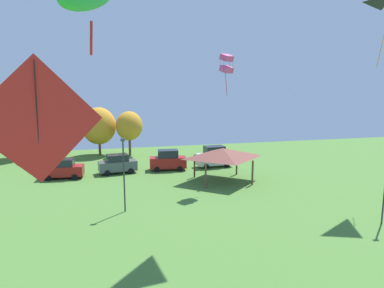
{
  "coord_description": "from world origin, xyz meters",
  "views": [
    {
      "loc": [
        -4.15,
        2.9,
        10.08
      ],
      "look_at": [
        -0.87,
        15.82,
        7.85
      ],
      "focal_mm": 32.0,
      "sensor_mm": 36.0,
      "label": 1
    }
  ],
  "objects_px": {
    "parked_car_second_from_left": "(118,164)",
    "kite_flying_10": "(227,64)",
    "treeline_tree_1": "(12,126)",
    "treeline_tree_4": "(129,126)",
    "parked_car_leftmost": "(63,169)",
    "kite_flying_0": "(38,120)",
    "light_post_1": "(124,171)",
    "park_pavilion": "(223,153)",
    "treeline_tree_3": "(99,126)",
    "parked_car_rightmost_in_row": "(214,157)",
    "treeline_tree_2": "(57,120)",
    "parked_car_third_from_left": "(168,160)"
  },
  "relations": [
    {
      "from": "park_pavilion",
      "to": "kite_flying_0",
      "type": "bearing_deg",
      "value": -119.04
    },
    {
      "from": "kite_flying_0",
      "to": "parked_car_third_from_left",
      "type": "xyz_separation_m",
      "value": [
        8.88,
        30.96,
        -8.01
      ]
    },
    {
      "from": "kite_flying_0",
      "to": "parked_car_rightmost_in_row",
      "type": "distance_m",
      "value": 35.5
    },
    {
      "from": "light_post_1",
      "to": "treeline_tree_1",
      "type": "distance_m",
      "value": 28.59
    },
    {
      "from": "kite_flying_10",
      "to": "treeline_tree_4",
      "type": "xyz_separation_m",
      "value": [
        -8.56,
        17.47,
        -7.92
      ]
    },
    {
      "from": "parked_car_leftmost",
      "to": "parked_car_rightmost_in_row",
      "type": "distance_m",
      "value": 18.11
    },
    {
      "from": "kite_flying_10",
      "to": "parked_car_second_from_left",
      "type": "relative_size",
      "value": 0.91
    },
    {
      "from": "parked_car_second_from_left",
      "to": "treeline_tree_1",
      "type": "height_order",
      "value": "treeline_tree_1"
    },
    {
      "from": "treeline_tree_4",
      "to": "parked_car_third_from_left",
      "type": "bearing_deg",
      "value": -68.83
    },
    {
      "from": "parked_car_third_from_left",
      "to": "park_pavilion",
      "type": "distance_m",
      "value": 8.13
    },
    {
      "from": "treeline_tree_3",
      "to": "treeline_tree_4",
      "type": "bearing_deg",
      "value": -22.44
    },
    {
      "from": "kite_flying_10",
      "to": "treeline_tree_2",
      "type": "distance_m",
      "value": 26.97
    },
    {
      "from": "parked_car_rightmost_in_row",
      "to": "kite_flying_10",
      "type": "bearing_deg",
      "value": -103.53
    },
    {
      "from": "parked_car_leftmost",
      "to": "parked_car_third_from_left",
      "type": "bearing_deg",
      "value": 9.61
    },
    {
      "from": "parked_car_leftmost",
      "to": "light_post_1",
      "type": "height_order",
      "value": "light_post_1"
    },
    {
      "from": "treeline_tree_1",
      "to": "treeline_tree_4",
      "type": "relative_size",
      "value": 1.15
    },
    {
      "from": "treeline_tree_3",
      "to": "treeline_tree_1",
      "type": "bearing_deg",
      "value": 179.76
    },
    {
      "from": "treeline_tree_1",
      "to": "treeline_tree_2",
      "type": "bearing_deg",
      "value": -9.54
    },
    {
      "from": "kite_flying_0",
      "to": "parked_car_second_from_left",
      "type": "distance_m",
      "value": 32.1
    },
    {
      "from": "kite_flying_0",
      "to": "parked_car_leftmost",
      "type": "height_order",
      "value": "kite_flying_0"
    },
    {
      "from": "treeline_tree_2",
      "to": "treeline_tree_3",
      "type": "height_order",
      "value": "treeline_tree_2"
    },
    {
      "from": "treeline_tree_3",
      "to": "park_pavilion",
      "type": "bearing_deg",
      "value": -54.24
    },
    {
      "from": "parked_car_rightmost_in_row",
      "to": "treeline_tree_2",
      "type": "xyz_separation_m",
      "value": [
        -19.9,
        10.57,
        4.14
      ]
    },
    {
      "from": "parked_car_second_from_left",
      "to": "parked_car_rightmost_in_row",
      "type": "relative_size",
      "value": 1.0
    },
    {
      "from": "park_pavilion",
      "to": "treeline_tree_3",
      "type": "bearing_deg",
      "value": 125.76
    },
    {
      "from": "treeline_tree_3",
      "to": "parked_car_rightmost_in_row",
      "type": "bearing_deg",
      "value": -39.03
    },
    {
      "from": "parked_car_rightmost_in_row",
      "to": "light_post_1",
      "type": "xyz_separation_m",
      "value": [
        -11.97,
        -13.35,
        2.13
      ]
    },
    {
      "from": "park_pavilion",
      "to": "treeline_tree_2",
      "type": "relative_size",
      "value": 0.8
    },
    {
      "from": "kite_flying_0",
      "to": "treeline_tree_3",
      "type": "distance_m",
      "value": 43.03
    },
    {
      "from": "parked_car_second_from_left",
      "to": "kite_flying_10",
      "type": "bearing_deg",
      "value": -42.42
    },
    {
      "from": "park_pavilion",
      "to": "treeline_tree_2",
      "type": "height_order",
      "value": "treeline_tree_2"
    },
    {
      "from": "treeline_tree_2",
      "to": "parked_car_leftmost",
      "type": "bearing_deg",
      "value": -81.14
    },
    {
      "from": "parked_car_second_from_left",
      "to": "park_pavilion",
      "type": "height_order",
      "value": "park_pavilion"
    },
    {
      "from": "kite_flying_0",
      "to": "treeline_tree_4",
      "type": "relative_size",
      "value": 0.5
    },
    {
      "from": "treeline_tree_3",
      "to": "treeline_tree_4",
      "type": "relative_size",
      "value": 1.08
    },
    {
      "from": "kite_flying_0",
      "to": "parked_car_rightmost_in_row",
      "type": "relative_size",
      "value": 0.72
    },
    {
      "from": "parked_car_rightmost_in_row",
      "to": "treeline_tree_3",
      "type": "height_order",
      "value": "treeline_tree_3"
    },
    {
      "from": "treeline_tree_3",
      "to": "kite_flying_0",
      "type": "bearing_deg",
      "value": -90.92
    },
    {
      "from": "park_pavilion",
      "to": "treeline_tree_3",
      "type": "xyz_separation_m",
      "value": [
        -13.02,
        18.07,
        1.29
      ]
    },
    {
      "from": "kite_flying_10",
      "to": "parked_car_third_from_left",
      "type": "distance_m",
      "value": 14.2
    },
    {
      "from": "kite_flying_10",
      "to": "parked_car_leftmost",
      "type": "relative_size",
      "value": 0.91
    },
    {
      "from": "parked_car_rightmost_in_row",
      "to": "parked_car_leftmost",
      "type": "bearing_deg",
      "value": -179.92
    },
    {
      "from": "parked_car_leftmost",
      "to": "treeline_tree_3",
      "type": "distance_m",
      "value": 13.69
    },
    {
      "from": "parked_car_second_from_left",
      "to": "treeline_tree_4",
      "type": "distance_m",
      "value": 10.8
    },
    {
      "from": "parked_car_rightmost_in_row",
      "to": "treeline_tree_4",
      "type": "relative_size",
      "value": 0.69
    },
    {
      "from": "kite_flying_10",
      "to": "parked_car_leftmost",
      "type": "bearing_deg",
      "value": 158.66
    },
    {
      "from": "light_post_1",
      "to": "treeline_tree_3",
      "type": "distance_m",
      "value": 25.0
    },
    {
      "from": "treeline_tree_2",
      "to": "treeline_tree_3",
      "type": "bearing_deg",
      "value": 9.57
    },
    {
      "from": "parked_car_third_from_left",
      "to": "treeline_tree_3",
      "type": "bearing_deg",
      "value": 131.24
    },
    {
      "from": "kite_flying_10",
      "to": "treeline_tree_4",
      "type": "height_order",
      "value": "kite_flying_10"
    }
  ]
}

